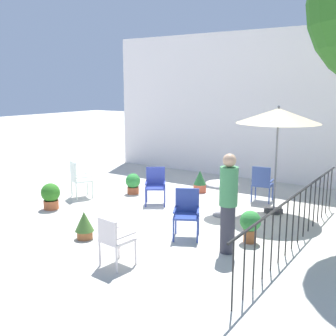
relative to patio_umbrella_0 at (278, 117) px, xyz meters
name	(u,v)px	position (x,y,z in m)	size (l,w,h in m)	color
ground_plane	(155,216)	(-2.16, -1.78, -2.23)	(60.00, 60.00, 0.00)	beige
villa_facade	(246,106)	(-2.16, 3.24, 0.06)	(9.71, 0.30, 4.59)	white
terrace_railing	(297,210)	(1.04, -1.78, -1.55)	(0.03, 5.88, 1.01)	black
patio_umbrella_0	(278,117)	(0.00, 0.00, 0.00)	(1.89, 1.89, 2.49)	#2D2D2D
cafe_table_0	(222,193)	(-0.91, -0.89, -1.70)	(0.75, 0.75, 0.76)	silver
patio_chair_0	(155,183)	(-2.75, -0.92, -1.71)	(0.68, 0.68, 0.92)	#303E99
patio_chair_1	(78,177)	(-4.77, -1.59, -1.68)	(0.63, 0.63, 0.98)	white
patio_chair_2	(262,182)	(-0.57, 0.70, -1.71)	(0.54, 0.52, 0.93)	#374D8F
patio_chair_3	(114,238)	(-1.16, -4.34, -1.74)	(0.49, 0.51, 0.84)	silver
patio_chair_4	(187,210)	(-0.89, -2.49, -1.69)	(0.66, 0.66, 0.95)	#2F4495
potted_plant_0	(133,183)	(-3.82, -0.47, -1.93)	(0.41, 0.41, 0.57)	#A04E2E
potted_plant_1	(51,195)	(-4.58, -2.70, -1.89)	(0.45, 0.45, 0.63)	#B15933
potted_plant_2	(200,182)	(-2.38, 0.70, -1.93)	(0.36, 0.36, 0.61)	#BD5339
potted_plant_3	(250,224)	(0.27, -2.09, -1.87)	(0.40, 0.40, 0.62)	#A45B2F
potted_plant_4	(84,224)	(-2.48, -3.69, -1.94)	(0.37, 0.37, 0.55)	#9E5B32
standing_person	(228,202)	(0.12, -2.77, -1.30)	(0.37, 0.37, 1.79)	#33333D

